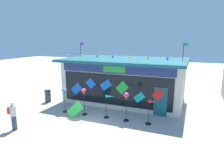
# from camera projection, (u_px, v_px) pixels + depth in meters

# --- Properties ---
(ground_plane) EXTENTS (80.00, 80.00, 0.00)m
(ground_plane) POSITION_uv_depth(u_px,v_px,m) (78.00, 128.00, 11.76)
(ground_plane) COLOR #ADAAA5
(kite_shop_building) EXTENTS (9.82, 6.24, 4.92)m
(kite_shop_building) POSITION_uv_depth(u_px,v_px,m) (126.00, 79.00, 16.98)
(kite_shop_building) COLOR beige
(kite_shop_building) RESTS_ON ground_plane
(wind_spinner_far_left) EXTENTS (0.40, 0.40, 1.79)m
(wind_spinner_far_left) POSITION_uv_depth(u_px,v_px,m) (65.00, 95.00, 14.11)
(wind_spinner_far_left) COLOR black
(wind_spinner_far_left) RESTS_ON ground_plane
(wind_spinner_left) EXTENTS (0.36, 0.36, 1.90)m
(wind_spinner_left) POSITION_uv_depth(u_px,v_px,m) (84.00, 96.00, 13.56)
(wind_spinner_left) COLOR black
(wind_spinner_left) RESTS_ON ground_plane
(wind_spinner_center_left) EXTENTS (0.73, 0.35, 1.61)m
(wind_spinner_center_left) POSITION_uv_depth(u_px,v_px,m) (109.00, 103.00, 13.04)
(wind_spinner_center_left) COLOR black
(wind_spinner_center_left) RESTS_ON ground_plane
(wind_spinner_center_right) EXTENTS (0.37, 0.37, 1.91)m
(wind_spinner_center_right) POSITION_uv_depth(u_px,v_px,m) (126.00, 99.00, 12.51)
(wind_spinner_center_right) COLOR black
(wind_spinner_center_right) RESTS_ON ground_plane
(wind_spinner_right) EXTENTS (0.56, 0.36, 1.60)m
(wind_spinner_right) POSITION_uv_depth(u_px,v_px,m) (151.00, 109.00, 12.04)
(wind_spinner_right) COLOR black
(wind_spinner_right) RESTS_ON ground_plane
(person_near_camera) EXTENTS (0.48, 0.40, 1.68)m
(person_near_camera) POSITION_uv_depth(u_px,v_px,m) (13.00, 115.00, 11.37)
(person_near_camera) COLOR #333D56
(person_near_camera) RESTS_ON ground_plane
(trash_bin) EXTENTS (0.52, 0.52, 1.02)m
(trash_bin) POSITION_uv_depth(u_px,v_px,m) (48.00, 96.00, 16.59)
(trash_bin) COLOR #2D4238
(trash_bin) RESTS_ON ground_plane
(display_kite_on_ground) EXTENTS (1.18, 0.27, 1.18)m
(display_kite_on_ground) POSITION_uv_depth(u_px,v_px,m) (75.00, 110.00, 13.13)
(display_kite_on_ground) COLOR green
(display_kite_on_ground) RESTS_ON ground_plane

